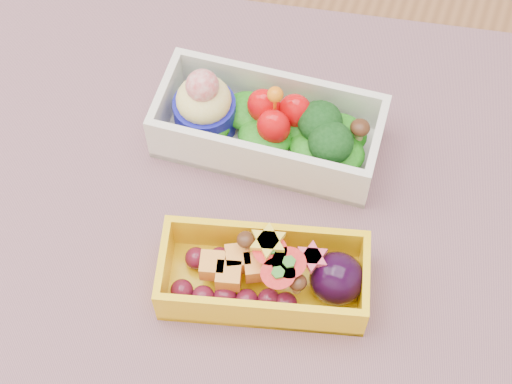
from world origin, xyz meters
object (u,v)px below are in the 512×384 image
(placemat, at_px, (245,219))
(bento_white, at_px, (267,126))
(bento_yellow, at_px, (268,275))
(table, at_px, (235,293))

(placemat, xyz_separation_m, bento_white, (-0.01, 0.07, 0.03))
(bento_white, xyz_separation_m, bento_yellow, (0.04, -0.12, -0.00))
(placemat, height_order, bento_white, bento_white)
(bento_white, bearing_deg, bento_yellow, -74.21)
(table, bearing_deg, bento_white, 93.05)
(table, bearing_deg, placemat, 84.77)
(table, height_order, bento_yellow, bento_yellow)
(table, height_order, bento_white, bento_white)
(table, distance_m, bento_white, 0.16)
(table, relative_size, bento_white, 6.48)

